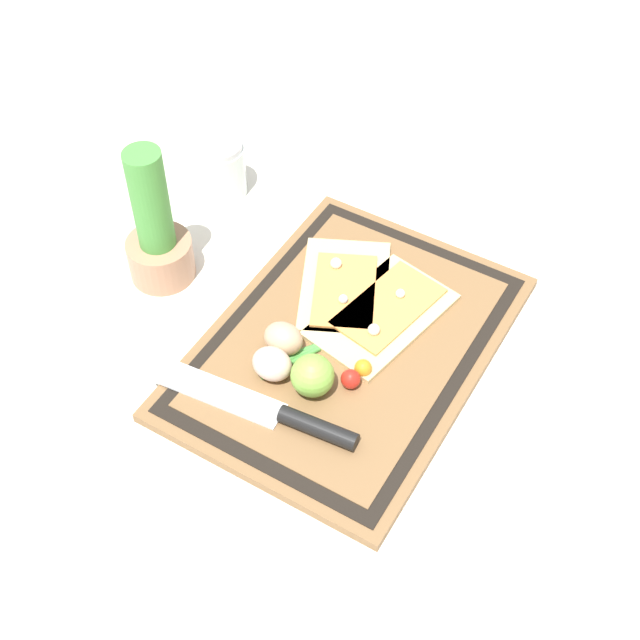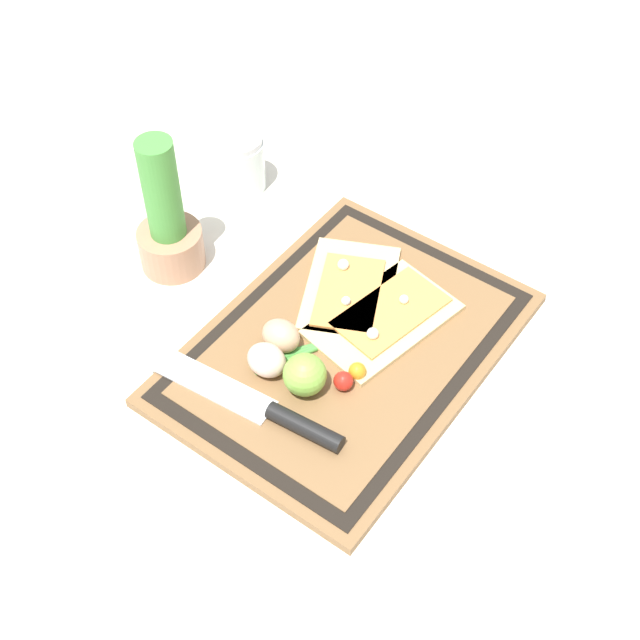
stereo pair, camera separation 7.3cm
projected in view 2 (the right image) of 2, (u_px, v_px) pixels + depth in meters
The scene contains 13 objects.
ground_plane at pixel (346, 352), 1.17m from camera, with size 6.00×6.00×0.00m, color silver.
cutting_board at pixel (346, 348), 1.16m from camera, with size 0.47×0.34×0.02m.
pizza_slice_near at pixel (385, 318), 1.18m from camera, with size 0.21×0.15×0.02m.
pizza_slice_far at pixel (349, 289), 1.21m from camera, with size 0.21×0.18×0.02m.
knife at pixel (276, 414), 1.07m from camera, with size 0.06×0.28×0.02m.
egg_brown at pixel (281, 336), 1.14m from camera, with size 0.04×0.05×0.04m, color tan.
egg_pink at pixel (267, 360), 1.11m from camera, with size 0.04×0.05×0.04m, color beige.
lime at pixel (302, 373), 1.09m from camera, with size 0.05×0.05×0.05m, color #7FB742.
cherry_tomato_red at pixel (343, 381), 1.10m from camera, with size 0.03×0.03×0.03m, color red.
cherry_tomato_yellow at pixel (357, 371), 1.11m from camera, with size 0.02×0.02×0.02m, color orange.
scallion_bunch at pixel (340, 339), 1.16m from camera, with size 0.22×0.15×0.01m.
herb_pot at pixel (167, 225), 1.22m from camera, with size 0.09×0.09×0.21m.
sauce_jar at pixel (241, 166), 1.36m from camera, with size 0.07×0.07×0.09m.
Camera 2 is at (-0.61, -0.41, 0.91)m, focal length 50.00 mm.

